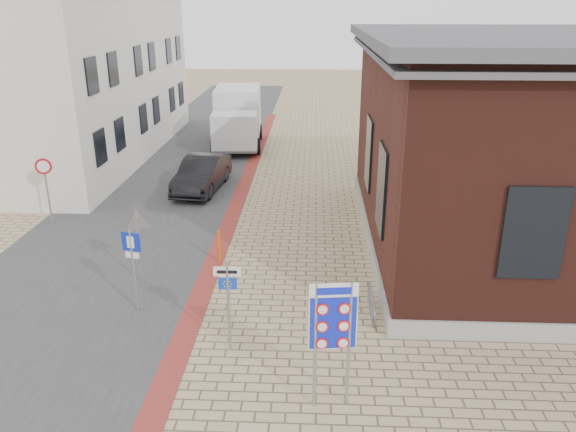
% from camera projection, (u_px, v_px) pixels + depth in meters
% --- Properties ---
extents(ground, '(120.00, 120.00, 0.00)m').
position_uv_depth(ground, '(263.00, 358.00, 12.82)').
color(ground, tan).
rests_on(ground, ground).
extents(road_strip, '(7.00, 60.00, 0.02)m').
position_uv_depth(road_strip, '(177.00, 171.00, 27.06)').
color(road_strip, '#38383A').
rests_on(road_strip, ground).
extents(curb_strip, '(0.60, 40.00, 0.02)m').
position_uv_depth(curb_strip, '(235.00, 207.00, 22.24)').
color(curb_strip, maroon).
rests_on(curb_strip, ground).
extents(brick_building, '(13.00, 13.00, 6.80)m').
position_uv_depth(brick_building, '(564.00, 142.00, 17.72)').
color(brick_building, gray).
rests_on(brick_building, ground).
extents(townhouse_near, '(7.40, 6.40, 8.30)m').
position_uv_depth(townhouse_near, '(21.00, 92.00, 23.02)').
color(townhouse_near, silver).
rests_on(townhouse_near, ground).
extents(townhouse_mid, '(7.40, 6.40, 9.10)m').
position_uv_depth(townhouse_mid, '(77.00, 67.00, 28.48)').
color(townhouse_mid, silver).
rests_on(townhouse_mid, ground).
extents(townhouse_far, '(7.40, 6.40, 8.30)m').
position_uv_depth(townhouse_far, '(117.00, 63.00, 34.23)').
color(townhouse_far, silver).
rests_on(townhouse_far, ground).
extents(bike_rack, '(0.08, 1.80, 0.60)m').
position_uv_depth(bike_rack, '(371.00, 303.00, 14.66)').
color(bike_rack, slate).
rests_on(bike_rack, ground).
extents(sedan, '(1.99, 4.53, 1.45)m').
position_uv_depth(sedan, '(202.00, 174.00, 24.16)').
color(sedan, black).
rests_on(sedan, ground).
extents(box_truck, '(2.91, 6.20, 3.17)m').
position_uv_depth(box_truck, '(237.00, 117.00, 31.34)').
color(box_truck, slate).
rests_on(box_truck, ground).
extents(border_sign, '(0.93, 0.16, 2.73)m').
position_uv_depth(border_sign, '(333.00, 320.00, 10.65)').
color(border_sign, gray).
rests_on(border_sign, ground).
extents(essen_sign, '(0.62, 0.07, 2.28)m').
position_uv_depth(essen_sign, '(228.00, 293.00, 12.60)').
color(essen_sign, gray).
rests_on(essen_sign, ground).
extents(parking_sign, '(0.50, 0.16, 2.28)m').
position_uv_depth(parking_sign, '(133.00, 257.00, 14.29)').
color(parking_sign, gray).
rests_on(parking_sign, ground).
extents(yield_sign, '(0.76, 0.37, 2.27)m').
position_uv_depth(yield_sign, '(138.00, 228.00, 15.64)').
color(yield_sign, gray).
rests_on(yield_sign, ground).
extents(speed_sign, '(0.57, 0.17, 2.48)m').
position_uv_depth(speed_sign, '(46.00, 180.00, 20.07)').
color(speed_sign, gray).
rests_on(speed_sign, ground).
extents(bollard, '(0.10, 0.10, 1.05)m').
position_uv_depth(bollard, '(219.00, 247.00, 17.38)').
color(bollard, '#D5510B').
rests_on(bollard, ground).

